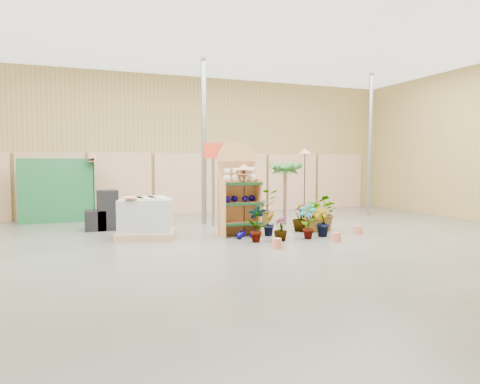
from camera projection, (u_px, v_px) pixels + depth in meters
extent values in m
cube|color=#515148|center=(253.00, 249.00, 8.57)|extent=(15.00, 12.00, 0.10)
cube|color=white|center=(253.00, 14.00, 8.25)|extent=(15.00, 12.00, 0.10)
cube|color=#998047|center=(183.00, 145.00, 14.05)|extent=(15.00, 0.10, 4.50)
cylinder|color=gray|center=(370.00, 145.00, 13.62)|extent=(0.14, 0.14, 4.50)
cylinder|color=gray|center=(204.00, 142.00, 11.67)|extent=(0.14, 0.14, 4.50)
cube|color=tan|center=(51.00, 186.00, 12.60)|extent=(1.90, 0.06, 2.00)
cube|color=tan|center=(121.00, 185.00, 13.31)|extent=(1.90, 0.06, 2.00)
cube|color=tan|center=(184.00, 183.00, 14.02)|extent=(1.90, 0.06, 2.00)
cube|color=tan|center=(241.00, 182.00, 14.73)|extent=(1.90, 0.06, 2.00)
cube|color=tan|center=(292.00, 182.00, 15.43)|extent=(1.90, 0.06, 2.00)
cube|color=tan|center=(339.00, 181.00, 16.14)|extent=(1.90, 0.06, 2.00)
cube|color=#BE814F|center=(236.00, 198.00, 10.06)|extent=(0.91, 0.17, 1.72)
cylinder|color=#BE814F|center=(236.00, 161.00, 10.00)|extent=(0.91, 0.17, 0.91)
cube|color=#BE814F|center=(240.00, 223.00, 9.85)|extent=(0.91, 0.59, 0.04)
cube|color=#0F3819|center=(244.00, 224.00, 9.62)|extent=(0.87, 0.11, 0.06)
cube|color=#BE814F|center=(240.00, 203.00, 9.82)|extent=(0.91, 0.59, 0.04)
cube|color=#0F3819|center=(244.00, 204.00, 9.58)|extent=(0.87, 0.11, 0.06)
cube|color=#BE814F|center=(240.00, 183.00, 9.79)|extent=(0.91, 0.59, 0.04)
cube|color=#0F3819|center=(244.00, 184.00, 9.55)|extent=(0.87, 0.11, 0.06)
cube|color=#BE814F|center=(222.00, 208.00, 9.67)|extent=(0.09, 0.51, 1.32)
cube|color=#BE814F|center=(258.00, 207.00, 9.98)|extent=(0.09, 0.51, 1.32)
sphere|color=beige|center=(227.00, 179.00, 9.73)|extent=(0.18, 0.18, 0.18)
sphere|color=beige|center=(227.00, 172.00, 9.72)|extent=(0.14, 0.14, 0.14)
sphere|color=beige|center=(235.00, 178.00, 9.80)|extent=(0.19, 0.19, 0.19)
sphere|color=beige|center=(235.00, 171.00, 9.79)|extent=(0.14, 0.14, 0.14)
sphere|color=beige|center=(244.00, 178.00, 9.87)|extent=(0.20, 0.20, 0.20)
sphere|color=beige|center=(244.00, 171.00, 9.86)|extent=(0.14, 0.14, 0.14)
sphere|color=beige|center=(252.00, 178.00, 9.94)|extent=(0.21, 0.21, 0.21)
sphere|color=beige|center=(252.00, 170.00, 9.93)|extent=(0.14, 0.14, 0.14)
sphere|color=#060158|center=(227.00, 199.00, 9.68)|extent=(0.15, 0.15, 0.15)
sphere|color=#060158|center=(234.00, 199.00, 9.87)|extent=(0.15, 0.15, 0.15)
sphere|color=#060158|center=(245.00, 199.00, 9.83)|extent=(0.15, 0.15, 0.15)
sphere|color=#060158|center=(252.00, 198.00, 10.02)|extent=(0.15, 0.15, 0.15)
sphere|color=#060158|center=(239.00, 236.00, 9.42)|extent=(0.15, 0.15, 0.15)
sphere|color=#060158|center=(242.00, 234.00, 9.70)|extent=(0.15, 0.15, 0.15)
sphere|color=#060158|center=(253.00, 235.00, 9.54)|extent=(0.15, 0.15, 0.15)
sphere|color=#060158|center=(255.00, 233.00, 9.82)|extent=(0.15, 0.15, 0.15)
cube|color=tan|center=(146.00, 234.00, 9.61)|extent=(1.46, 1.31, 0.15)
cube|color=#B2BDC9|center=(146.00, 215.00, 9.58)|extent=(1.33, 1.18, 0.72)
cylinder|color=beige|center=(135.00, 199.00, 9.31)|extent=(0.41, 0.41, 0.04)
cylinder|color=beige|center=(147.00, 199.00, 9.41)|extent=(0.41, 0.41, 0.04)
cylinder|color=beige|center=(158.00, 198.00, 9.50)|extent=(0.41, 0.41, 0.04)
cylinder|color=beige|center=(133.00, 198.00, 9.60)|extent=(0.41, 0.41, 0.04)
cylinder|color=beige|center=(144.00, 197.00, 9.69)|extent=(0.41, 0.41, 0.04)
cylinder|color=beige|center=(156.00, 197.00, 9.79)|extent=(0.41, 0.41, 0.04)
cube|color=black|center=(108.00, 220.00, 10.73)|extent=(0.50, 0.50, 0.50)
cube|color=black|center=(107.00, 200.00, 10.69)|extent=(0.50, 0.50, 0.50)
cube|color=black|center=(95.00, 220.00, 10.62)|extent=(0.50, 0.50, 0.50)
cube|color=#1B6232|center=(57.00, 191.00, 12.01)|extent=(2.00, 0.30, 1.80)
cylinder|color=gray|center=(213.00, 185.00, 11.32)|extent=(0.05, 0.05, 2.20)
cube|color=red|center=(213.00, 151.00, 11.22)|extent=(0.50, 0.03, 0.40)
cylinder|color=black|center=(244.00, 205.00, 9.78)|extent=(0.02, 0.02, 1.42)
cylinder|color=#CC6E52|center=(244.00, 174.00, 9.73)|extent=(0.30, 0.30, 0.02)
cone|color=#CC6E52|center=(244.00, 167.00, 9.72)|extent=(0.34, 0.34, 0.14)
cylinder|color=black|center=(304.00, 192.00, 11.36)|extent=(0.02, 0.02, 1.82)
cylinder|color=#CC6E52|center=(305.00, 157.00, 11.29)|extent=(0.30, 0.30, 0.02)
cone|color=#CC6E52|center=(305.00, 151.00, 11.28)|extent=(0.34, 0.34, 0.14)
cylinder|color=black|center=(94.00, 192.00, 12.06)|extent=(0.02, 0.02, 1.72)
cylinder|color=#CC6E52|center=(93.00, 161.00, 12.00)|extent=(0.30, 0.30, 0.02)
cone|color=#CC6E52|center=(93.00, 155.00, 11.99)|extent=(0.34, 0.34, 0.14)
cylinder|color=brown|center=(285.00, 198.00, 11.69)|extent=(0.10, 0.10, 1.44)
imported|color=#2D6929|center=(257.00, 224.00, 9.07)|extent=(0.47, 0.37, 0.79)
imported|color=#2D6929|center=(269.00, 223.00, 9.88)|extent=(0.39, 0.40, 0.57)
imported|color=#2D6929|center=(311.00, 215.00, 10.46)|extent=(0.97, 0.98, 0.82)
imported|color=#2D6929|center=(301.00, 217.00, 10.48)|extent=(0.50, 0.50, 0.72)
imported|color=#2D6929|center=(260.00, 207.00, 11.44)|extent=(0.94, 0.83, 0.98)
imported|color=#2D6929|center=(281.00, 228.00, 9.24)|extent=(0.35, 0.35, 0.53)
imported|color=#2D6929|center=(307.00, 221.00, 9.45)|extent=(0.48, 0.50, 0.79)
imported|color=#2D6929|center=(321.00, 222.00, 9.77)|extent=(0.42, 0.45, 0.66)
imported|color=#2D6929|center=(324.00, 212.00, 10.64)|extent=(0.92, 0.99, 0.91)
imported|color=#2D6929|center=(259.00, 212.00, 11.61)|extent=(0.45, 0.45, 0.67)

